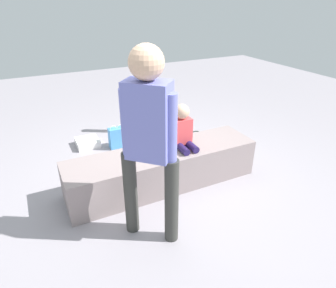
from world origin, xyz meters
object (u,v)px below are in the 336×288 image
child_seated (182,129)px  cake_box_white (88,143)px  cake_plate (159,147)px  water_bottle_near_gift (170,130)px  adult_standing (149,133)px  gift_bag (118,138)px  water_bottle_far_side (76,168)px  handbag_black_leather (194,145)px  party_cup_red (174,148)px

child_seated → cake_box_white: (-0.79, 1.33, -0.59)m
cake_plate → water_bottle_near_gift: (0.65, 1.04, -0.34)m
child_seated → adult_standing: 1.00m
child_seated → gift_bag: bearing=110.6°
water_bottle_far_side → adult_standing: bearing=-72.1°
adult_standing → gift_bag: 1.97m
handbag_black_leather → water_bottle_far_side: bearing=175.4°
child_seated → cake_plate: child_seated is taller
cake_plate → cake_box_white: bearing=113.4°
cake_box_white → child_seated: bearing=-59.3°
cake_plate → cake_box_white: cake_plate is taller
cake_plate → gift_bag: size_ratio=0.66×
gift_bag → cake_box_white: size_ratio=1.07×
gift_bag → water_bottle_near_gift: gift_bag is taller
cake_plate → handbag_black_leather: (0.72, 0.44, -0.34)m
child_seated → party_cup_red: 0.88m
party_cup_red → cake_plate: bearing=-130.6°
handbag_black_leather → gift_bag: bearing=146.4°
adult_standing → handbag_black_leather: bearing=45.7°
water_bottle_near_gift → water_bottle_far_side: water_bottle_near_gift is taller
water_bottle_far_side → party_cup_red: size_ratio=1.76×
water_bottle_near_gift → water_bottle_far_side: (-1.49, -0.48, -0.01)m
child_seated → adult_standing: (-0.66, -0.66, 0.35)m
gift_bag → handbag_black_leather: (0.89, -0.59, -0.04)m
water_bottle_near_gift → child_seated: bearing=-110.0°
adult_standing → cake_box_white: bearing=93.6°
gift_bag → cake_box_white: gift_bag is taller
child_seated → party_cup_red: bearing=70.0°
gift_bag → child_seated: bearing=-69.4°
child_seated → cake_plate: bearing=164.1°
adult_standing → gift_bag: adult_standing is taller
gift_bag → party_cup_red: 0.80m
water_bottle_near_gift → party_cup_red: 0.53m
water_bottle_far_side → cake_plate: bearing=-34.0°
adult_standing → handbag_black_leather: adult_standing is taller
cake_plate → water_bottle_near_gift: 1.27m
adult_standing → cake_box_white: (-0.13, 1.99, -0.94)m
water_bottle_far_side → handbag_black_leather: size_ratio=0.63×
cake_plate → water_bottle_far_side: cake_plate is taller
water_bottle_near_gift → cake_box_white: water_bottle_near_gift is taller
gift_bag → water_bottle_near_gift: 0.82m
cake_plate → water_bottle_far_side: (-0.84, 0.56, -0.35)m
cake_plate → water_bottle_far_side: 1.07m
gift_bag → cake_plate: bearing=-80.8°
gift_bag → party_cup_red: gift_bag is taller
adult_standing → water_bottle_far_side: adult_standing is taller
adult_standing → party_cup_red: 1.81m
cake_plate → water_bottle_near_gift: bearing=58.0°
child_seated → party_cup_red: (0.22, 0.62, -0.58)m
handbag_black_leather → child_seated: bearing=-133.2°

